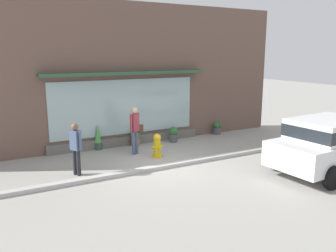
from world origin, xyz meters
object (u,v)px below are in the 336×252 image
object	(u,v)px
pedestrian_with_handbag	(135,127)
potted_plant_window_right	(173,134)
fire_hydrant	(157,146)
parked_car_white	(330,142)
potted_plant_doorstep	(135,138)
potted_plant_trailing_edge	(98,137)
pedestrian_passerby	(76,145)
potted_plant_window_center	(217,128)

from	to	relation	value
pedestrian_with_handbag	potted_plant_window_right	xyz separation A→B (m)	(2.03, 0.84, -0.65)
potted_plant_window_right	pedestrian_with_handbag	bearing A→B (deg)	-157.60
fire_hydrant	parked_car_white	distance (m)	5.50
fire_hydrant	parked_car_white	size ratio (longest dim) A/B	0.20
potted_plant_doorstep	potted_plant_trailing_edge	bearing A→B (deg)	173.77
pedestrian_passerby	parked_car_white	bearing A→B (deg)	-143.40
pedestrian_with_handbag	potted_plant_window_center	size ratio (longest dim) A/B	3.00
potted_plant_window_right	fire_hydrant	bearing A→B (deg)	-134.48
pedestrian_with_handbag	potted_plant_window_right	distance (m)	2.29
fire_hydrant	potted_plant_window_right	bearing A→B (deg)	45.52
pedestrian_passerby	potted_plant_trailing_edge	distance (m)	2.81
pedestrian_with_handbag	potted_plant_window_center	bearing A→B (deg)	-14.06
pedestrian_passerby	potted_plant_window_right	distance (m)	4.90
parked_car_white	potted_plant_window_right	bearing A→B (deg)	110.17
potted_plant_doorstep	potted_plant_trailing_edge	distance (m)	1.45
pedestrian_with_handbag	parked_car_white	distance (m)	6.34
pedestrian_passerby	potted_plant_doorstep	bearing A→B (deg)	-78.83
potted_plant_window_center	potted_plant_trailing_edge	bearing A→B (deg)	178.90
fire_hydrant	parked_car_white	world-z (taller)	parked_car_white
parked_car_white	potted_plant_window_center	size ratio (longest dim) A/B	7.47
potted_plant_window_right	pedestrian_passerby	bearing A→B (deg)	-155.36
potted_plant_window_center	potted_plant_window_right	size ratio (longest dim) A/B	0.89
potted_plant_trailing_edge	fire_hydrant	bearing A→B (deg)	-51.71
fire_hydrant	pedestrian_passerby	world-z (taller)	pedestrian_passerby
pedestrian_passerby	pedestrian_with_handbag	bearing A→B (deg)	-90.76
fire_hydrant	pedestrian_with_handbag	xyz separation A→B (m)	(-0.52, 0.70, 0.57)
fire_hydrant	potted_plant_window_right	world-z (taller)	fire_hydrant
pedestrian_with_handbag	potted_plant_trailing_edge	size ratio (longest dim) A/B	1.72
pedestrian_passerby	potted_plant_trailing_edge	world-z (taller)	pedestrian_passerby
fire_hydrant	potted_plant_window_right	size ratio (longest dim) A/B	1.31
pedestrian_with_handbag	potted_plant_window_right	size ratio (longest dim) A/B	2.67
pedestrian_with_handbag	fire_hydrant	bearing A→B (deg)	-81.89
pedestrian_passerby	potted_plant_window_right	xyz separation A→B (m)	(4.42, 2.03, -0.58)
potted_plant_window_center	parked_car_white	bearing A→B (deg)	-89.98
pedestrian_with_handbag	parked_car_white	size ratio (longest dim) A/B	0.40
potted_plant_doorstep	potted_plant_window_right	world-z (taller)	potted_plant_window_right
fire_hydrant	potted_plant_window_center	xyz separation A→B (m)	(3.90, 1.81, -0.14)
fire_hydrant	potted_plant_trailing_edge	size ratio (longest dim) A/B	0.84
fire_hydrant	potted_plant_doorstep	xyz separation A→B (m)	(-0.07, 1.76, -0.09)
potted_plant_window_center	potted_plant_doorstep	size ratio (longest dim) A/B	0.91
potted_plant_window_center	potted_plant_trailing_edge	size ratio (longest dim) A/B	0.57
parked_car_white	potted_plant_trailing_edge	xyz separation A→B (m)	(-5.42, 5.75, -0.46)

